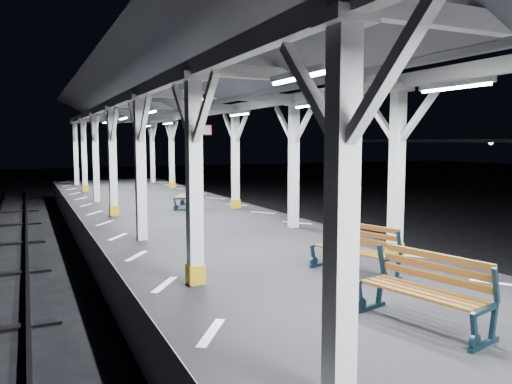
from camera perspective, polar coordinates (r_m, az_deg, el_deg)
ground at (r=7.71m, az=13.45°, el=-19.49°), size 120.00×120.00×0.00m
platform at (r=7.51m, az=13.54°, el=-16.03°), size 6.00×50.00×1.00m
hazard_stripes_left at (r=6.20m, az=-5.13°, el=-15.70°), size 1.00×48.00×0.01m
hazard_stripes_right at (r=9.02m, az=26.10°, el=-9.38°), size 1.00×48.00×0.01m
canopy at (r=7.08m, az=14.46°, el=16.07°), size 5.40×49.00×4.65m
bench_near at (r=6.61m, az=18.94°, el=-10.32°), size 0.96×1.73×0.89m
bench_mid at (r=8.84m, az=11.50°, el=-6.24°), size 0.99×1.65×0.84m
bench_far at (r=17.25m, az=-7.86°, el=-0.33°), size 1.15×1.64×0.84m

